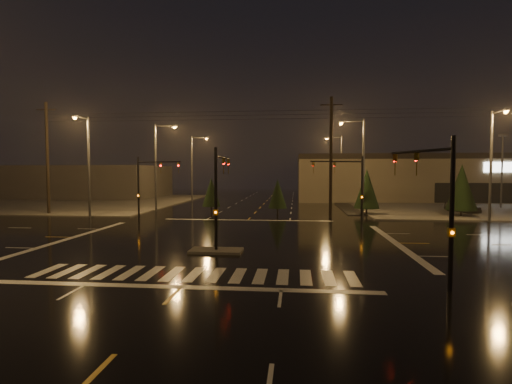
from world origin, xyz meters
TOP-DOWN VIEW (x-y plane):
  - ground at (0.00, 0.00)m, footprint 140.00×140.00m
  - sidewalk_ne at (30.00, 30.00)m, footprint 36.00×36.00m
  - sidewalk_nw at (-30.00, 30.00)m, footprint 36.00×36.00m
  - median_island at (0.00, -4.00)m, footprint 3.00×1.60m
  - crosswalk at (0.00, -9.00)m, footprint 15.00×2.60m
  - stop_bar_near at (0.00, -11.00)m, footprint 16.00×0.50m
  - stop_bar_far at (0.00, 11.00)m, footprint 16.00×0.50m
  - retail_building at (35.00, 45.99)m, footprint 60.20×28.30m
  - commercial_block at (-35.00, 42.00)m, footprint 30.00×18.00m
  - signal_mast_median at (0.00, -3.07)m, footprint 0.25×4.59m
  - signal_mast_ne at (9.50, 10.14)m, footprint 4.84×1.86m
  - signal_mast_nw at (-9.50, 10.14)m, footprint 4.84×1.86m
  - signal_mast_se at (10.23, -9.75)m, footprint 1.55×3.87m
  - streetlight_1 at (-11.18, 18.00)m, footprint 2.77×0.32m
  - streetlight_2 at (-11.18, 34.00)m, footprint 2.77×0.32m
  - streetlight_3 at (11.18, 16.00)m, footprint 2.77×0.32m
  - streetlight_4 at (11.18, 36.00)m, footprint 2.77×0.32m
  - streetlight_5 at (-16.00, 11.18)m, footprint 0.32×2.77m
  - streetlight_6 at (22.00, 11.18)m, footprint 0.32×2.77m
  - utility_pole_0 at (-22.00, 14.00)m, footprint 2.20×0.32m
  - utility_pole_1 at (8.00, 14.00)m, footprint 2.20×0.32m
  - conifer_0 at (12.04, 16.90)m, footprint 2.66×2.66m
  - conifer_1 at (21.30, 15.96)m, footprint 2.99×2.99m
  - conifer_3 at (-4.90, 17.47)m, footprint 2.05×2.05m
  - conifer_4 at (2.59, 16.10)m, footprint 1.99×1.99m
  - car_parked at (22.96, 19.84)m, footprint 3.06×4.64m

SIDE VIEW (x-z plane):
  - ground at x=0.00m, z-range 0.00..0.00m
  - crosswalk at x=0.00m, z-range 0.00..0.01m
  - stop_bar_near at x=0.00m, z-range 0.00..0.01m
  - stop_bar_far at x=0.00m, z-range 0.00..0.01m
  - sidewalk_ne at x=30.00m, z-range 0.00..0.12m
  - sidewalk_nw at x=-30.00m, z-range 0.00..0.12m
  - median_island at x=0.00m, z-range 0.00..0.15m
  - car_parked at x=22.96m, z-range 0.00..1.47m
  - conifer_4 at x=2.59m, z-range 0.35..4.15m
  - conifer_3 at x=-4.90m, z-range 0.35..4.25m
  - conifer_0 at x=12.04m, z-range 0.35..5.20m
  - commercial_block at x=-35.00m, z-range 0.00..5.60m
  - conifer_1 at x=21.30m, z-range 0.35..5.71m
  - signal_mast_se at x=10.23m, z-range 0.71..6.71m
  - signal_mast_median at x=0.00m, z-range 0.75..6.75m
  - signal_mast_ne at x=9.50m, z-range 0.79..6.79m
  - signal_mast_nw at x=-9.50m, z-range 0.79..6.79m
  - retail_building at x=35.00m, z-range 0.24..7.44m
  - streetlight_1 at x=-11.18m, z-range 0.80..10.80m
  - streetlight_2 at x=-11.18m, z-range 0.80..10.80m
  - streetlight_3 at x=11.18m, z-range 0.80..10.80m
  - streetlight_4 at x=11.18m, z-range 0.80..10.80m
  - streetlight_5 at x=-16.00m, z-range 0.80..10.80m
  - streetlight_6 at x=22.00m, z-range 0.80..10.80m
  - utility_pole_0 at x=-22.00m, z-range 0.13..12.13m
  - utility_pole_1 at x=8.00m, z-range 0.13..12.13m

